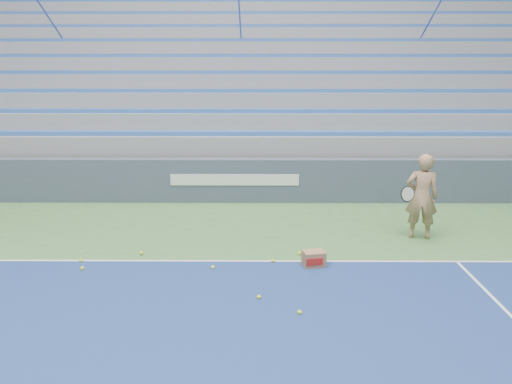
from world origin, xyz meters
TOP-DOWN VIEW (x-y plane):
  - sponsor_barrier at (0.00, 15.88)m, footprint 30.00×0.32m
  - bleachers at (0.00, 21.60)m, footprint 31.00×9.15m
  - tennis_player at (3.83, 13.17)m, footprint 0.95×0.88m
  - ball_box at (1.56, 11.69)m, footprint 0.42×0.35m
  - tennis_ball_0 at (-2.54, 11.83)m, footprint 0.07×0.07m
  - tennis_ball_1 at (1.18, 9.97)m, footprint 0.07×0.07m
  - tennis_ball_2 at (0.86, 11.84)m, footprint 0.07×0.07m
  - tennis_ball_3 at (-0.18, 11.55)m, footprint 0.07×0.07m
  - tennis_ball_4 at (1.36, 12.21)m, footprint 0.07×0.07m
  - tennis_ball_5 at (-1.55, 12.20)m, footprint 0.07×0.07m
  - tennis_ball_6 at (0.61, 10.44)m, footprint 0.07×0.07m
  - tennis_ball_7 at (-2.40, 11.49)m, footprint 0.07×0.07m

SIDE VIEW (x-z plane):
  - tennis_ball_0 at x=-2.54m, z-range 0.00..0.07m
  - tennis_ball_1 at x=1.18m, z-range 0.00..0.07m
  - tennis_ball_2 at x=0.86m, z-range 0.00..0.07m
  - tennis_ball_3 at x=-0.18m, z-range 0.00..0.07m
  - tennis_ball_4 at x=1.36m, z-range 0.00..0.07m
  - tennis_ball_5 at x=-1.55m, z-range 0.00..0.07m
  - tennis_ball_6 at x=0.61m, z-range 0.00..0.07m
  - tennis_ball_7 at x=-2.40m, z-range 0.00..0.07m
  - ball_box at x=1.56m, z-range 0.00..0.28m
  - sponsor_barrier at x=0.00m, z-range 0.00..1.10m
  - tennis_player at x=3.83m, z-range 0.00..1.72m
  - bleachers at x=0.00m, z-range -1.29..6.01m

